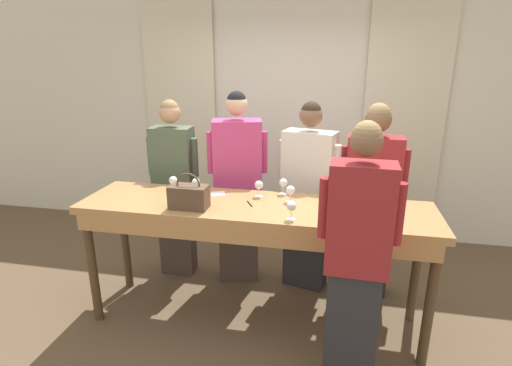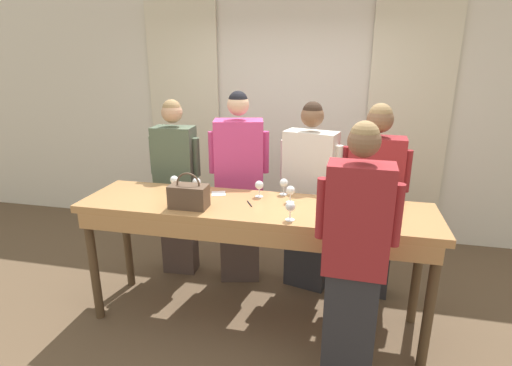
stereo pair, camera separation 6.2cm
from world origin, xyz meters
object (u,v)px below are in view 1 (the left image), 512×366
object	(u,v)px
tasting_bar	(254,219)
wine_glass_back_right	(290,191)
wine_glass_center_left	(196,183)
guest_striped_shirt	(371,200)
wine_glass_front_right	(283,183)
wine_glass_center_right	(291,207)
wine_glass_front_mid	(259,186)
wine_glass_back_left	(173,181)
wine_glass_center_mid	(336,193)
handbag	(189,196)
wine_glass_back_mid	(180,187)
guest_pink_top	(238,189)
guest_olive_jacket	(175,188)
guest_cream_sweater	(308,197)
wine_glass_front_left	(344,188)
wine_bottle	(347,189)
host_pouring	(356,261)

from	to	relation	value
tasting_bar	wine_glass_back_right	size ratio (longest dim) A/B	20.24
wine_glass_center_left	guest_striped_shirt	size ratio (longest dim) A/B	0.08
tasting_bar	wine_glass_front_right	distance (m)	0.40
tasting_bar	wine_glass_front_right	size ratio (longest dim) A/B	20.24
wine_glass_center_left	wine_glass_center_right	xyz separation A→B (m)	(0.82, -0.38, -0.00)
wine_glass_front_mid	wine_glass_center_left	world-z (taller)	same
wine_glass_center_right	wine_glass_back_left	xyz separation A→B (m)	(-1.02, 0.40, 0.00)
wine_glass_center_mid	guest_striped_shirt	distance (m)	0.63
handbag	wine_glass_back_mid	distance (m)	0.24
wine_glass_center_left	guest_pink_top	distance (m)	0.56
handbag	wine_glass_back_left	bearing A→B (deg)	128.38
guest_olive_jacket	wine_glass_back_right	bearing A→B (deg)	-23.92
handbag	tasting_bar	bearing A→B (deg)	17.20
guest_olive_jacket	guest_cream_sweater	size ratio (longest dim) A/B	0.99
wine_glass_center_right	wine_glass_back_mid	world-z (taller)	same
wine_glass_front_left	wine_glass_front_right	bearing A→B (deg)	178.13
handbag	wine_glass_back_right	size ratio (longest dim) A/B	2.11
wine_glass_front_left	guest_striped_shirt	xyz separation A→B (m)	(0.24, 0.36, -0.22)
wine_glass_back_right	guest_pink_top	bearing A→B (deg)	136.45
wine_glass_front_mid	wine_glass_back_mid	xyz separation A→B (m)	(-0.60, -0.16, 0.00)
guest_cream_sweater	guest_striped_shirt	world-z (taller)	same
wine_glass_front_right	wine_glass_front_left	bearing A→B (deg)	-1.87
wine_glass_center_mid	wine_glass_front_left	bearing A→B (deg)	65.72
tasting_bar	handbag	bearing A→B (deg)	-162.80
wine_bottle	host_pouring	size ratio (longest dim) A/B	0.18
handbag	guest_striped_shirt	bearing A→B (deg)	29.98
wine_glass_front_mid	wine_glass_front_right	bearing A→B (deg)	28.35
wine_glass_back_mid	guest_striped_shirt	distance (m)	1.63
wine_glass_front_right	wine_glass_center_right	size ratio (longest dim) A/B	1.00
wine_glass_front_mid	wine_glass_center_left	bearing A→B (deg)	-176.18
tasting_bar	guest_striped_shirt	bearing A→B (deg)	35.42
wine_glass_front_right	wine_glass_back_left	distance (m)	0.90
wine_glass_front_right	wine_glass_center_right	world-z (taller)	same
tasting_bar	wine_glass_back_mid	xyz separation A→B (m)	(-0.60, 0.05, 0.20)
wine_bottle	wine_glass_center_left	distance (m)	1.19
wine_bottle	wine_glass_back_left	world-z (taller)	wine_bottle
tasting_bar	wine_glass_back_mid	world-z (taller)	wine_glass_back_mid
tasting_bar	guest_olive_jacket	xyz separation A→B (m)	(-0.90, 0.64, -0.02)
tasting_bar	wine_glass_center_mid	world-z (taller)	wine_glass_center_mid
wine_glass_front_right	guest_olive_jacket	world-z (taller)	guest_olive_jacket
handbag	wine_glass_center_right	bearing A→B (deg)	-5.50
wine_glass_front_right	wine_glass_center_right	distance (m)	0.53
wine_glass_center_mid	tasting_bar	bearing A→B (deg)	-166.56
guest_olive_jacket	guest_striped_shirt	xyz separation A→B (m)	(1.81, 0.00, 0.00)
handbag	guest_pink_top	size ratio (longest dim) A/B	0.16
wine_glass_front_right	wine_glass_center_mid	size ratio (longest dim) A/B	1.00
host_pouring	guest_olive_jacket	bearing A→B (deg)	144.73
wine_glass_front_left	host_pouring	world-z (taller)	host_pouring
wine_glass_front_left	wine_glass_back_left	world-z (taller)	same
wine_glass_center_mid	guest_striped_shirt	world-z (taller)	guest_striped_shirt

